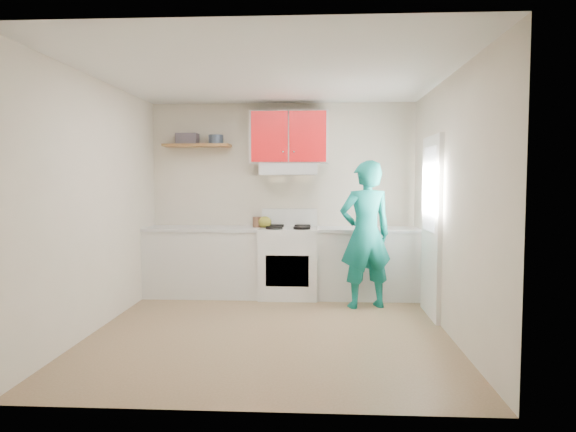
# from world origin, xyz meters

# --- Properties ---
(floor) EXTENTS (3.80, 3.80, 0.00)m
(floor) POSITION_xyz_m (0.00, 0.00, 0.00)
(floor) COLOR brown
(floor) RESTS_ON ground
(ceiling) EXTENTS (3.60, 3.80, 0.04)m
(ceiling) POSITION_xyz_m (0.00, 0.00, 2.60)
(ceiling) COLOR white
(ceiling) RESTS_ON floor
(back_wall) EXTENTS (3.60, 0.04, 2.60)m
(back_wall) POSITION_xyz_m (0.00, 1.90, 1.30)
(back_wall) COLOR beige
(back_wall) RESTS_ON floor
(front_wall) EXTENTS (3.60, 0.04, 2.60)m
(front_wall) POSITION_xyz_m (0.00, -1.90, 1.30)
(front_wall) COLOR beige
(front_wall) RESTS_ON floor
(left_wall) EXTENTS (0.04, 3.80, 2.60)m
(left_wall) POSITION_xyz_m (-1.80, 0.00, 1.30)
(left_wall) COLOR beige
(left_wall) RESTS_ON floor
(right_wall) EXTENTS (0.04, 3.80, 2.60)m
(right_wall) POSITION_xyz_m (1.80, 0.00, 1.30)
(right_wall) COLOR beige
(right_wall) RESTS_ON floor
(door) EXTENTS (0.05, 0.85, 2.05)m
(door) POSITION_xyz_m (1.78, 0.70, 1.02)
(door) COLOR white
(door) RESTS_ON floor
(door_glass) EXTENTS (0.01, 0.55, 0.95)m
(door_glass) POSITION_xyz_m (1.75, 0.70, 1.45)
(door_glass) COLOR white
(door_glass) RESTS_ON door
(counter_left) EXTENTS (1.52, 0.60, 0.90)m
(counter_left) POSITION_xyz_m (-1.04, 1.60, 0.45)
(counter_left) COLOR silver
(counter_left) RESTS_ON floor
(counter_right) EXTENTS (1.32, 0.60, 0.90)m
(counter_right) POSITION_xyz_m (1.14, 1.60, 0.45)
(counter_right) COLOR silver
(counter_right) RESTS_ON floor
(stove) EXTENTS (0.76, 0.65, 0.92)m
(stove) POSITION_xyz_m (0.10, 1.57, 0.46)
(stove) COLOR white
(stove) RESTS_ON floor
(range_hood) EXTENTS (0.76, 0.44, 0.15)m
(range_hood) POSITION_xyz_m (0.10, 1.68, 1.70)
(range_hood) COLOR silver
(range_hood) RESTS_ON back_wall
(upper_cabinets) EXTENTS (1.02, 0.33, 0.70)m
(upper_cabinets) POSITION_xyz_m (0.10, 1.73, 2.12)
(upper_cabinets) COLOR red
(upper_cabinets) RESTS_ON back_wall
(shelf) EXTENTS (0.90, 0.30, 0.04)m
(shelf) POSITION_xyz_m (-1.15, 1.75, 2.02)
(shelf) COLOR brown
(shelf) RESTS_ON back_wall
(books) EXTENTS (0.29, 0.22, 0.15)m
(books) POSITION_xyz_m (-1.28, 1.76, 2.11)
(books) COLOR #474048
(books) RESTS_ON shelf
(tin) EXTENTS (0.23, 0.23, 0.12)m
(tin) POSITION_xyz_m (-0.89, 1.74, 2.10)
(tin) COLOR #333D4C
(tin) RESTS_ON shelf
(kettle) EXTENTS (0.21, 0.21, 0.15)m
(kettle) POSITION_xyz_m (-0.22, 1.60, 1.00)
(kettle) COLOR olive
(kettle) RESTS_ON stove
(crock) EXTENTS (0.17, 0.17, 0.16)m
(crock) POSITION_xyz_m (-0.32, 1.64, 0.98)
(crock) COLOR brown
(crock) RESTS_ON counter_left
(cutting_board) EXTENTS (0.30, 0.25, 0.02)m
(cutting_board) POSITION_xyz_m (0.95, 1.58, 0.91)
(cutting_board) COLOR olive
(cutting_board) RESTS_ON counter_right
(silicone_mat) EXTENTS (0.36, 0.32, 0.01)m
(silicone_mat) POSITION_xyz_m (1.54, 1.60, 0.90)
(silicone_mat) COLOR red
(silicone_mat) RESTS_ON counter_right
(person) EXTENTS (0.74, 0.59, 1.79)m
(person) POSITION_xyz_m (1.06, 1.05, 0.89)
(person) COLOR #0C736A
(person) RESTS_ON floor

